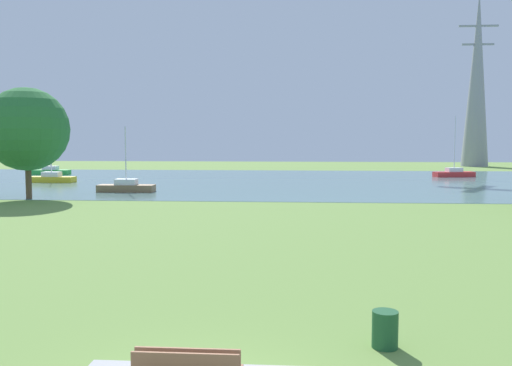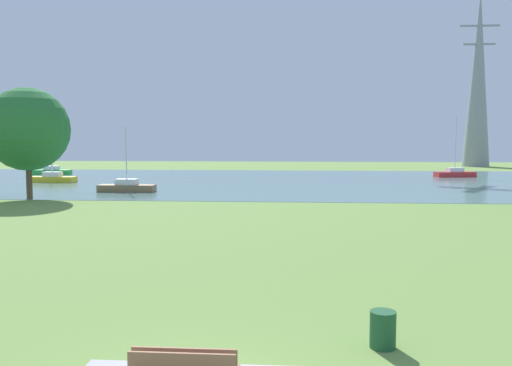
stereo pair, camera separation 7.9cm
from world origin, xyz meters
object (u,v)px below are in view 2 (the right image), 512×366
(sailboat_green, at_px, (52,171))
(sailboat_red, at_px, (455,173))
(litter_bin, at_px, (383,329))
(electricity_pylon, at_px, (478,79))
(sailboat_brown, at_px, (127,187))
(tree_west_far, at_px, (27,129))
(sailboat_yellow, at_px, (53,178))

(sailboat_green, bearing_deg, sailboat_red, -0.61)
(litter_bin, height_order, electricity_pylon, electricity_pylon)
(sailboat_brown, height_order, tree_west_far, tree_west_far)
(litter_bin, height_order, sailboat_red, sailboat_red)
(sailboat_green, height_order, electricity_pylon, electricity_pylon)
(sailboat_yellow, bearing_deg, sailboat_red, 14.78)
(litter_bin, relative_size, sailboat_brown, 0.14)
(litter_bin, xyz_separation_m, sailboat_red, (17.04, 55.00, 0.07))
(litter_bin, height_order, sailboat_yellow, sailboat_yellow)
(litter_bin, xyz_separation_m, tree_west_far, (-22.10, 27.91, 4.85))
(electricity_pylon, bearing_deg, sailboat_red, -112.12)
(litter_bin, bearing_deg, sailboat_brown, 115.97)
(sailboat_brown, xyz_separation_m, tree_west_far, (-5.68, -5.80, 4.80))
(sailboat_green, bearing_deg, litter_bin, -59.08)
(sailboat_green, xyz_separation_m, tree_west_far, (11.16, -27.63, 4.80))
(sailboat_brown, distance_m, sailboat_green, 27.56)
(sailboat_red, xyz_separation_m, sailboat_green, (-50.30, 0.54, -0.02))
(sailboat_red, relative_size, tree_west_far, 0.87)
(litter_bin, relative_size, electricity_pylon, 0.03)
(tree_west_far, bearing_deg, sailboat_brown, 45.61)
(sailboat_red, distance_m, sailboat_green, 50.30)
(sailboat_red, height_order, sailboat_green, sailboat_red)
(sailboat_brown, relative_size, electricity_pylon, 0.19)
(sailboat_brown, bearing_deg, sailboat_yellow, 139.07)
(sailboat_yellow, relative_size, tree_west_far, 0.74)
(sailboat_yellow, xyz_separation_m, tree_west_far, (5.33, -15.35, 4.80))
(sailboat_yellow, relative_size, sailboat_red, 0.85)
(sailboat_red, xyz_separation_m, electricity_pylon, (11.00, 27.07, 14.06))
(sailboat_yellow, relative_size, electricity_pylon, 0.21)
(sailboat_red, bearing_deg, sailboat_yellow, -165.22)
(sailboat_brown, xyz_separation_m, sailboat_green, (-16.84, 21.82, -0.00))
(tree_west_far, height_order, electricity_pylon, electricity_pylon)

